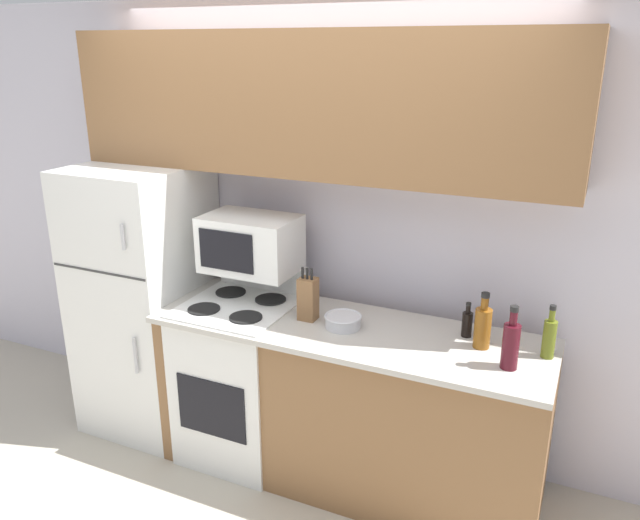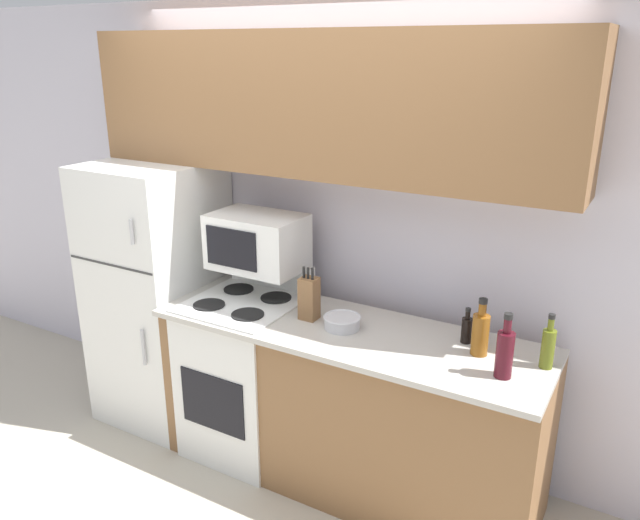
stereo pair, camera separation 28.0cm
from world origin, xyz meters
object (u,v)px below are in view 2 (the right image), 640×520
object	(u,v)px
bowl	(342,321)
bottle_olive_oil	(548,347)
bottle_wine_red	(505,352)
bottle_whiskey	(480,333)
stove	(246,373)
refrigerator	(159,293)
microwave	(257,242)
knife_block	(309,298)
bottle_soy_sauce	(467,329)

from	to	relation	value
bowl	bottle_olive_oil	world-z (taller)	bottle_olive_oil
bottle_wine_red	bottle_whiskey	bearing A→B (deg)	134.15
stove	bottle_wine_red	world-z (taller)	bottle_wine_red
refrigerator	stove	distance (m)	0.79
bottle_wine_red	microwave	bearing A→B (deg)	171.23
stove	bottle_wine_red	size ratio (longest dim) A/B	3.64
bottle_wine_red	bottle_whiskey	world-z (taller)	bottle_wine_red
microwave	knife_block	size ratio (longest dim) A/B	1.79
refrigerator	bottle_whiskey	size ratio (longest dim) A/B	5.87
refrigerator	bottle_olive_oil	size ratio (longest dim) A/B	6.32
refrigerator	bowl	size ratio (longest dim) A/B	8.45
bottle_soy_sauce	refrigerator	bearing A→B (deg)	-177.39
bottle_soy_sauce	bottle_olive_oil	bearing A→B (deg)	-9.49
stove	bottle_wine_red	bearing A→B (deg)	-3.77
bowl	bottle_wine_red	world-z (taller)	bottle_wine_red
stove	bowl	xyz separation A→B (m)	(0.63, -0.01, 0.48)
stove	knife_block	distance (m)	0.70
bowl	bottle_olive_oil	size ratio (longest dim) A/B	0.75
knife_block	bottle_olive_oil	size ratio (longest dim) A/B	1.11
bowl	microwave	bearing A→B (deg)	167.52
bowl	knife_block	bearing A→B (deg)	175.65
refrigerator	knife_block	bearing A→B (deg)	-2.70
bottle_olive_oil	bottle_wine_red	size ratio (longest dim) A/B	0.87
bowl	bottle_wine_red	size ratio (longest dim) A/B	0.65
bottle_wine_red	bottle_soy_sauce	xyz separation A→B (m)	(-0.24, 0.25, -0.05)
bowl	bottle_olive_oil	distance (m)	0.99
bottle_olive_oil	bottle_soy_sauce	size ratio (longest dim) A/B	1.44
knife_block	bottle_wine_red	size ratio (longest dim) A/B	0.96
stove	bottle_wine_red	xyz separation A→B (m)	(1.47, -0.10, 0.56)
bowl	bottle_olive_oil	xyz separation A→B (m)	(0.99, 0.09, 0.07)
bottle_soy_sauce	stove	bearing A→B (deg)	-173.14
stove	microwave	world-z (taller)	microwave
knife_block	bowl	xyz separation A→B (m)	(0.21, -0.02, -0.08)
knife_block	bowl	world-z (taller)	knife_block
stove	microwave	size ratio (longest dim) A/B	2.11
microwave	bottle_wine_red	bearing A→B (deg)	-8.77
microwave	bottle_soy_sauce	size ratio (longest dim) A/B	2.87
refrigerator	bottle_soy_sauce	distance (m)	1.95
microwave	bottle_whiskey	distance (m)	1.33
bottle_soy_sauce	bottle_whiskey	bearing A→B (deg)	-44.87
bottle_olive_oil	bottle_soy_sauce	distance (m)	0.39
bowl	bottle_olive_oil	bearing A→B (deg)	5.35
bottle_olive_oil	bottle_wine_red	distance (m)	0.23
knife_block	bottle_soy_sauce	xyz separation A→B (m)	(0.81, 0.14, -0.05)
knife_block	bottle_olive_oil	world-z (taller)	knife_block
refrigerator	knife_block	xyz separation A→B (m)	(1.13, -0.05, 0.22)
stove	bottle_whiskey	world-z (taller)	bottle_whiskey
stove	microwave	xyz separation A→B (m)	(0.02, 0.13, 0.77)
refrigerator	microwave	bearing A→B (deg)	5.33
bowl	bottle_whiskey	world-z (taller)	bottle_whiskey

